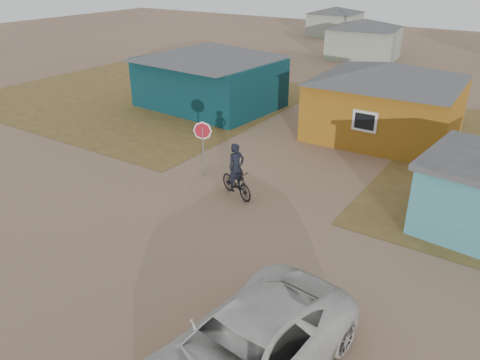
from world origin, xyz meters
The scene contains 9 objects.
ground centered at (0.00, 0.00, 0.00)m, with size 120.00×120.00×0.00m, color #8F6C52.
grass_nw centered at (-14.00, 13.00, 0.01)m, with size 20.00×18.00×0.00m, color brown.
house_teal centered at (-8.50, 13.50, 2.05)m, with size 8.93×7.08×4.00m.
house_yellow centered at (2.50, 14.00, 2.00)m, with size 7.72×6.76×3.90m.
house_pale_west centered at (-6.00, 34.00, 1.86)m, with size 7.04×6.15×3.60m.
house_pale_north centered at (-14.00, 46.00, 1.75)m, with size 6.28×5.81×3.40m.
stop_sign centered at (-2.32, 4.84, 1.80)m, with size 0.80×0.10×2.44m.
cyclist centered at (-0.04, 3.98, 0.80)m, with size 2.01×1.23×2.20m.
vehicle centered at (5.14, -3.39, 0.84)m, with size 2.77×6.02×1.67m, color silver.
Camera 1 is at (9.24, -9.71, 8.52)m, focal length 35.00 mm.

